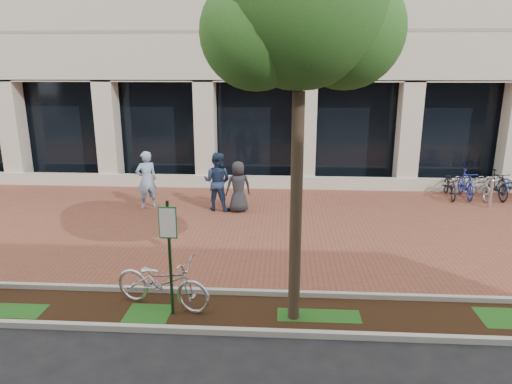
# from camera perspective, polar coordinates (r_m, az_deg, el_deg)

# --- Properties ---
(ground) EXTENTS (120.00, 120.00, 0.00)m
(ground) POSITION_cam_1_polar(r_m,az_deg,el_deg) (14.08, -1.36, -4.12)
(ground) COLOR black
(ground) RESTS_ON ground
(brick_plaza) EXTENTS (40.00, 9.00, 0.01)m
(brick_plaza) POSITION_cam_1_polar(r_m,az_deg,el_deg) (14.08, -1.36, -4.10)
(brick_plaza) COLOR brown
(brick_plaza) RESTS_ON ground
(planting_strip) EXTENTS (40.00, 1.50, 0.01)m
(planting_strip) POSITION_cam_1_polar(r_m,az_deg,el_deg) (9.31, -4.20, -14.77)
(planting_strip) COLOR black
(planting_strip) RESTS_ON ground
(curb_plaza_side) EXTENTS (40.00, 0.12, 0.12)m
(curb_plaza_side) POSITION_cam_1_polar(r_m,az_deg,el_deg) (9.94, -3.62, -12.35)
(curb_plaza_side) COLOR #AAA9A0
(curb_plaza_side) RESTS_ON ground
(curb_street_side) EXTENTS (40.00, 0.12, 0.12)m
(curb_street_side) POSITION_cam_1_polar(r_m,az_deg,el_deg) (8.65, -4.90, -16.91)
(curb_street_side) COLOR #AAA9A0
(curb_street_side) RESTS_ON ground
(parking_sign) EXTENTS (0.34, 0.07, 2.32)m
(parking_sign) POSITION_cam_1_polar(r_m,az_deg,el_deg) (8.73, -10.81, -6.35)
(parking_sign) COLOR #133618
(parking_sign) RESTS_ON ground
(street_tree) EXTENTS (3.39, 2.82, 7.10)m
(street_tree) POSITION_cam_1_polar(r_m,az_deg,el_deg) (7.96, 5.95, 21.23)
(street_tree) COLOR #403124
(street_tree) RESTS_ON ground
(locked_bicycle) EXTENTS (2.22, 1.31, 1.10)m
(locked_bicycle) POSITION_cam_1_polar(r_m,az_deg,el_deg) (9.43, -11.63, -10.91)
(locked_bicycle) COLOR silver
(locked_bicycle) RESTS_ON ground
(pedestrian_left) EXTENTS (0.86, 0.81, 1.98)m
(pedestrian_left) POSITION_cam_1_polar(r_m,az_deg,el_deg) (15.98, -13.52, 1.50)
(pedestrian_left) COLOR #809DC0
(pedestrian_left) RESTS_ON ground
(pedestrian_mid) EXTENTS (1.10, 0.94, 1.98)m
(pedestrian_mid) POSITION_cam_1_polar(r_m,az_deg,el_deg) (15.35, -4.88, 1.31)
(pedestrian_mid) COLOR #1E2E4D
(pedestrian_mid) RESTS_ON ground
(pedestrian_right) EXTENTS (0.97, 0.79, 1.72)m
(pedestrian_right) POSITION_cam_1_polar(r_m,az_deg,el_deg) (15.15, -2.23, 0.66)
(pedestrian_right) COLOR #242428
(pedestrian_right) RESTS_ON ground
(bollard) EXTENTS (0.12, 0.12, 1.02)m
(bollard) POSITION_cam_1_polar(r_m,az_deg,el_deg) (17.59, 27.31, -0.16)
(bollard) COLOR silver
(bollard) RESTS_ON ground
(bike_rack_cluster) EXTENTS (3.54, 1.86, 1.05)m
(bike_rack_cluster) POSITION_cam_1_polar(r_m,az_deg,el_deg) (18.88, 27.02, 0.76)
(bike_rack_cluster) COLOR black
(bike_rack_cluster) RESTS_ON ground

